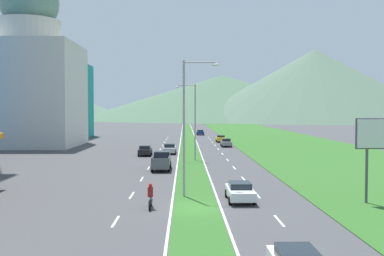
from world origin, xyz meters
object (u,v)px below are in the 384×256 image
at_px(car_3, 170,149).
at_px(motorcycle_rider, 150,198).
at_px(street_lamp_near, 187,120).
at_px(car_0, 200,132).
at_px(car_1, 221,139).
at_px(street_lamp_mid, 193,117).
at_px(pickup_truck_0, 161,161).
at_px(car_6, 145,150).
at_px(car_2, 226,143).
at_px(car_5, 240,191).

bearing_deg(car_3, motorcycle_rider, 179.96).
distance_m(street_lamp_near, car_0, 85.51).
bearing_deg(car_3, car_1, -22.23).
xyz_separation_m(street_lamp_mid, car_1, (6.57, 34.17, -5.12)).
bearing_deg(motorcycle_rider, car_1, -9.13).
xyz_separation_m(car_0, pickup_truck_0, (-6.96, -69.30, 0.25)).
height_order(car_3, motorcycle_rider, motorcycle_rider).
height_order(street_lamp_mid, car_6, street_lamp_mid).
height_order(street_lamp_near, pickup_truck_0, street_lamp_near).
height_order(car_0, car_2, car_2).
bearing_deg(car_2, street_lamp_mid, -16.34).
height_order(street_lamp_mid, car_0, street_lamp_mid).
bearing_deg(motorcycle_rider, street_lamp_mid, -7.02).
relative_size(street_lamp_near, car_0, 2.32).
height_order(street_lamp_near, street_lamp_mid, street_lamp_near).
bearing_deg(car_0, car_6, -10.76).
distance_m(car_1, car_2, 11.61).
distance_m(car_1, motorcycle_rider, 63.73).
relative_size(street_lamp_mid, car_1, 2.36).
height_order(car_2, motorcycle_rider, motorcycle_rider).
relative_size(street_lamp_near, motorcycle_rider, 5.40).
relative_size(car_1, pickup_truck_0, 0.81).
bearing_deg(motorcycle_rider, street_lamp_near, -32.31).
bearing_deg(car_2, motorcycle_rider, -11.19).
bearing_deg(car_1, pickup_truck_0, -13.65).
xyz_separation_m(car_0, car_2, (3.49, -38.06, 0.04)).
xyz_separation_m(car_5, pickup_truck_0, (-6.90, 17.54, 0.25)).
height_order(car_5, pickup_truck_0, pickup_truck_0).
bearing_deg(car_1, car_0, -172.57).
xyz_separation_m(car_1, car_5, (-3.51, -60.40, -0.03)).
relative_size(car_5, motorcycle_rider, 2.21).
relative_size(car_0, car_2, 1.09).
relative_size(car_1, car_3, 0.95).
xyz_separation_m(car_3, motorcycle_rider, (-0.03, -38.24, -0.06)).
xyz_separation_m(car_6, pickup_truck_0, (3.29, -15.39, 0.20)).
bearing_deg(car_0, car_3, -7.40).
relative_size(street_lamp_mid, car_6, 2.52).
xyz_separation_m(street_lamp_mid, car_0, (3.12, 60.61, -5.15)).
height_order(street_lamp_mid, car_5, street_lamp_mid).
bearing_deg(street_lamp_mid, car_5, -83.33).
bearing_deg(car_3, street_lamp_mid, -159.65).
bearing_deg(street_lamp_mid, car_2, 73.66).
height_order(car_0, pickup_truck_0, pickup_truck_0).
relative_size(street_lamp_near, car_6, 2.63).
bearing_deg(car_0, car_1, 7.43).
bearing_deg(car_1, motorcycle_rider, -9.13).
bearing_deg(pickup_truck_0, car_3, -1.01).
xyz_separation_m(street_lamp_mid, car_5, (3.07, -26.23, -5.15)).
height_order(car_0, car_3, car_3).
bearing_deg(street_lamp_near, car_6, 101.17).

